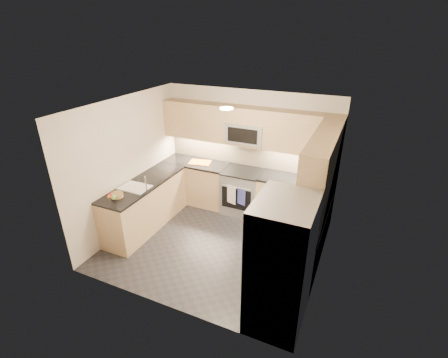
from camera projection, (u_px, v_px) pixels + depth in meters
floor at (216, 243)px, 5.90m from camera, size 3.60×3.20×0.00m
ceiling at (214, 106)px, 4.84m from camera, size 3.60×3.20×0.02m
wall_back at (249, 151)px, 6.69m from camera, size 3.60×0.02×2.50m
wall_front at (160, 232)px, 4.05m from camera, size 3.60×0.02×2.50m
wall_left at (128, 165)px, 6.04m from camera, size 0.02×3.20×2.50m
wall_right at (327, 204)px, 4.70m from camera, size 0.02×3.20×2.50m
base_cab_back_left at (197, 182)px, 7.19m from camera, size 1.42×0.60×0.90m
base_cab_back_right at (294, 202)px, 6.38m from camera, size 1.42×0.60×0.90m
base_cab_right at (303, 239)px, 5.28m from camera, size 0.60×1.70×0.90m
base_cab_peninsula at (146, 205)px, 6.27m from camera, size 0.60×2.00×0.90m
countertop_back_left at (196, 163)px, 6.99m from camera, size 1.42×0.63×0.04m
countertop_back_right at (296, 181)px, 6.18m from camera, size 1.42×0.63×0.04m
countertop_right at (306, 214)px, 5.08m from camera, size 0.63×1.70×0.04m
countertop_peninsula at (143, 183)px, 6.07m from camera, size 0.63×2.00×0.04m
upper_cab_back at (247, 126)px, 6.30m from camera, size 3.60×0.35×0.75m
upper_cab_right at (323, 159)px, 4.75m from camera, size 0.35×1.95×0.75m
backsplash_back at (249, 154)px, 6.71m from camera, size 3.60×0.01×0.51m
backsplash_right at (330, 194)px, 5.10m from camera, size 0.01×2.30×0.51m
gas_range at (242, 192)px, 6.76m from camera, size 0.76×0.65×0.91m
range_cooktop at (243, 172)px, 6.57m from camera, size 0.76×0.65×0.03m
oven_door_glass at (236, 199)px, 6.49m from camera, size 0.62×0.02×0.45m
oven_handle at (236, 187)px, 6.36m from camera, size 0.60×0.02×0.02m
microwave at (246, 133)px, 6.33m from camera, size 0.76×0.40×0.40m
microwave_door at (242, 136)px, 6.16m from camera, size 0.60×0.01×0.28m
refrigerator at (281, 264)px, 4.03m from camera, size 0.70×0.90×1.80m
fridge_handle_left at (248, 262)px, 4.00m from camera, size 0.02×0.02×1.20m
fridge_handle_right at (257, 245)px, 4.30m from camera, size 0.02×0.02×1.20m
sink_basin at (135, 191)px, 5.88m from camera, size 0.52×0.38×0.16m
faucet at (146, 184)px, 5.70m from camera, size 0.03×0.03×0.28m
utensil_bowl at (325, 180)px, 5.95m from camera, size 0.30×0.30×0.16m
cutting_board at (200, 162)px, 6.93m from camera, size 0.50×0.40×0.01m
fruit_basket at (117, 195)px, 5.52m from camera, size 0.21×0.21×0.08m
fruit_apple at (110, 195)px, 5.36m from camera, size 0.06×0.06×0.06m
fruit_pear at (113, 197)px, 5.30m from camera, size 0.08×0.08×0.08m
dish_towel_check at (231, 195)px, 6.45m from camera, size 0.20×0.08×0.39m
dish_towel_blue at (241, 197)px, 6.37m from camera, size 0.18×0.07×0.35m
fruit_orange at (109, 197)px, 5.31m from camera, size 0.06×0.06×0.06m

